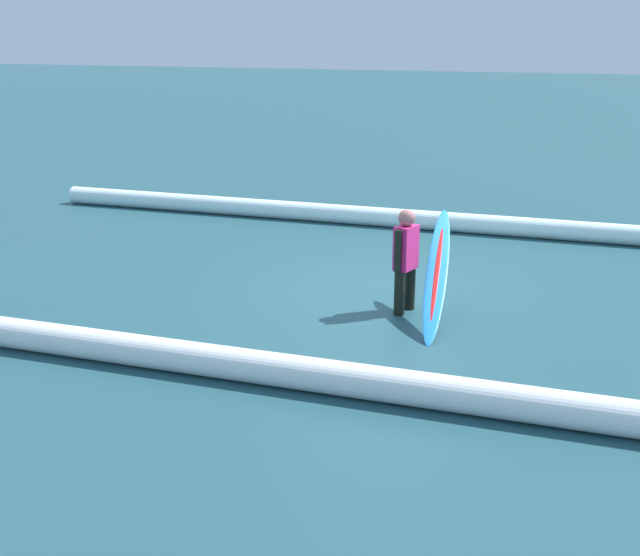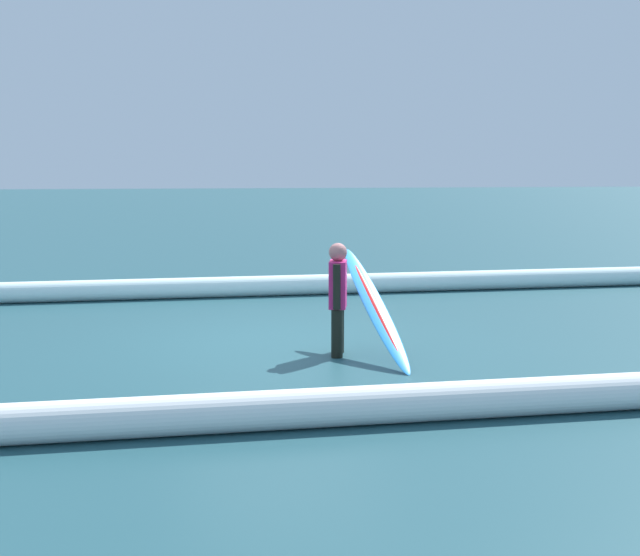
{
  "view_description": "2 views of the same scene",
  "coord_description": "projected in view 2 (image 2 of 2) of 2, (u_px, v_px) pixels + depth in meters",
  "views": [
    {
      "loc": [
        -3.34,
        10.89,
        3.51
      ],
      "look_at": [
        -0.08,
        2.58,
        0.87
      ],
      "focal_mm": 46.78,
      "sensor_mm": 36.0,
      "label": 1
    },
    {
      "loc": [
        1.08,
        10.79,
        2.31
      ],
      "look_at": [
        -0.21,
        2.04,
        1.1
      ],
      "focal_mm": 47.53,
      "sensor_mm": 36.0,
      "label": 2
    }
  ],
  "objects": [
    {
      "name": "surfboard",
      "position": [
        375.0,
        307.0,
        10.15
      ],
      "size": [
        0.6,
        2.1,
        1.23
      ],
      "color": "#268CE5",
      "rests_on": "ground_plane"
    },
    {
      "name": "ground_plane",
      "position": [
        282.0,
        341.0,
        11.05
      ],
      "size": [
        135.14,
        135.14,
        0.0
      ],
      "primitive_type": "plane",
      "color": "#224B54"
    },
    {
      "name": "wave_crest_midground",
      "position": [
        400.0,
        403.0,
        7.57
      ],
      "size": [
        14.33,
        0.9,
        0.35
      ],
      "primitive_type": "cylinder",
      "rotation": [
        0.0,
        1.57,
        0.04
      ],
      "color": "white",
      "rests_on": "ground_plane"
    },
    {
      "name": "surfer",
      "position": [
        338.0,
        293.0,
        10.16
      ],
      "size": [
        0.27,
        0.52,
        1.36
      ],
      "rotation": [
        0.0,
        0.0,
        1.34
      ],
      "color": "black",
      "rests_on": "ground_plane"
    },
    {
      "name": "wave_crest_foreground",
      "position": [
        339.0,
        284.0,
        15.03
      ],
      "size": [
        18.77,
        1.09,
        0.35
      ],
      "primitive_type": "cylinder",
      "rotation": [
        0.0,
        1.57,
        0.04
      ],
      "color": "white",
      "rests_on": "ground_plane"
    }
  ]
}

